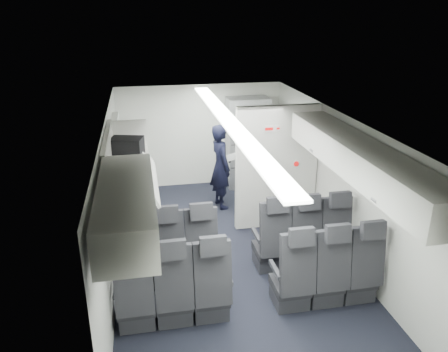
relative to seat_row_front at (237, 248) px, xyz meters
name	(u,v)px	position (x,y,z in m)	size (l,w,h in m)	color
cabin_shell	(229,187)	(0.00, 0.53, 0.72)	(3.41, 6.01, 2.16)	black
seat_row_front	(237,248)	(0.00, 0.00, 0.00)	(3.33, 0.56, 1.24)	black
seat_row_mid	(253,285)	(0.00, -0.90, 0.00)	(3.33, 0.56, 1.24)	black
overhead_bin_left_rear	(127,206)	(-1.40, -1.47, 1.46)	(0.53, 1.80, 0.40)	silver
overhead_bin_left_front_open	(126,159)	(-1.44, 0.28, 1.33)	(0.64, 1.70, 0.72)	#9E9E93
overhead_bin_right_rear	(398,184)	(1.40, -1.47, 1.46)	(0.53, 1.80, 0.40)	silver
overhead_bin_right_front	(330,139)	(1.40, 0.28, 1.46)	(0.53, 1.70, 0.40)	silver
bulkhead_partition	(276,168)	(0.98, 1.33, 0.67)	(1.40, 0.15, 2.13)	silver
galley_unit	(247,143)	(0.95, 3.25, 0.55)	(0.85, 0.52, 1.90)	#939399
boarding_door	(119,170)	(-1.64, 2.09, 0.55)	(0.12, 1.27, 1.86)	silver
flight_attendant	(221,166)	(0.20, 2.30, 0.41)	(0.59, 0.39, 1.62)	black
carry_on_bag	(127,147)	(-1.43, 0.63, 1.40)	(0.43, 0.30, 0.26)	black
papers	(231,157)	(0.39, 2.25, 0.59)	(0.18, 0.02, 0.13)	white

